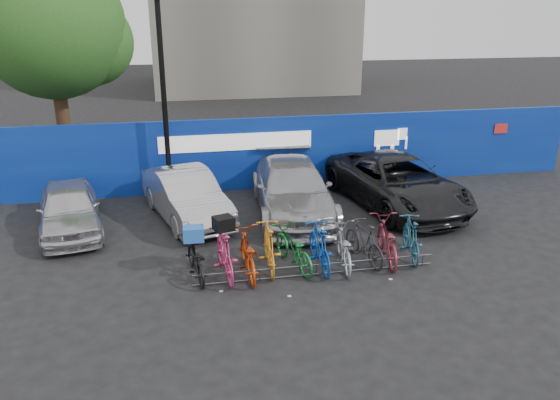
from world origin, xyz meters
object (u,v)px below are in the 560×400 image
object	(u,v)px
car_2	(292,189)
bike_9	(411,238)
bike_6	(343,247)
bike_7	(364,242)
bike_4	(293,248)
car_1	(186,196)
bike_8	(387,240)
car_0	(69,209)
bike_5	(320,247)
bike_rack	(316,269)
lamppost	(164,96)
bike_0	(195,259)
car_3	(396,182)
bike_3	(269,247)
tree	(58,29)
bike_1	(225,253)
bike_2	(247,254)

from	to	relation	value
car_2	bike_9	size ratio (longest dim) A/B	3.08
bike_6	bike_7	bearing A→B (deg)	-158.91
bike_4	car_1	bearing A→B (deg)	-71.61
car_2	bike_8	xyz separation A→B (m)	(1.54, -3.52, -0.25)
car_0	bike_5	xyz separation A→B (m)	(6.05, -3.47, -0.12)
bike_rack	lamppost	bearing A→B (deg)	118.07
car_1	bike_0	size ratio (longest dim) A/B	2.51
car_3	bike_3	distance (m)	5.74
tree	bike_0	world-z (taller)	tree
tree	car_2	distance (m)	10.64
bike_1	bike_4	xyz separation A→B (m)	(1.61, 0.12, -0.08)
car_2	bike_9	bearing A→B (deg)	-53.71
car_3	bike_6	world-z (taller)	car_3
bike_rack	bike_9	distance (m)	2.57
lamppost	bike_1	xyz separation A→B (m)	(1.16, -5.59, -2.70)
car_2	bike_9	world-z (taller)	car_2
bike_rack	bike_2	xyz separation A→B (m)	(-1.52, 0.41, 0.34)
car_1	bike_7	world-z (taller)	car_1
bike_4	bike_5	xyz separation A→B (m)	(0.60, -0.15, 0.06)
car_2	bike_6	distance (m)	3.66
bike_rack	bike_9	bearing A→B (deg)	11.19
car_1	bike_4	distance (m)	4.32
car_3	bike_5	bearing A→B (deg)	-141.30
car_0	car_1	distance (m)	3.15
bike_0	bike_6	size ratio (longest dim) A/B	0.94
lamppost	bike_7	xyz separation A→B (m)	(4.50, -5.49, -2.76)
bike_4	lamppost	bearing A→B (deg)	-77.36
bike_6	bike_2	bearing A→B (deg)	7.70
tree	car_2	bearing A→B (deg)	-43.11
tree	bike_2	world-z (taller)	tree
tree	car_2	world-z (taller)	tree
bike_rack	bike_1	bearing A→B (deg)	168.71
car_3	bike_7	distance (m)	4.22
bike_0	bike_1	world-z (taller)	bike_1
tree	bike_rack	world-z (taller)	tree
tree	car_1	xyz separation A→B (m)	(4.02, -6.49, -4.36)
bike_3	bike_2	bearing A→B (deg)	21.38
car_2	bike_1	bearing A→B (deg)	-118.62
car_3	bike_2	distance (m)	6.27
tree	bike_1	world-z (taller)	tree
car_3	bike_3	xyz separation A→B (m)	(-4.57, -3.47, -0.22)
car_0	bike_2	xyz separation A→B (m)	(4.36, -3.44, -0.15)
bike_0	bike_7	size ratio (longest dim) A/B	1.01
tree	car_0	xyz separation A→B (m)	(0.89, -6.81, -4.41)
car_3	bike_9	xyz separation A→B (m)	(-1.09, -3.55, -0.26)
bike_rack	car_0	size ratio (longest dim) A/B	1.44
bike_5	bike_7	world-z (taller)	bike_5
lamppost	bike_2	size ratio (longest dim) A/B	3.17
car_1	car_2	xyz separation A→B (m)	(3.08, -0.15, 0.05)
lamppost	bike_0	distance (m)	6.22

